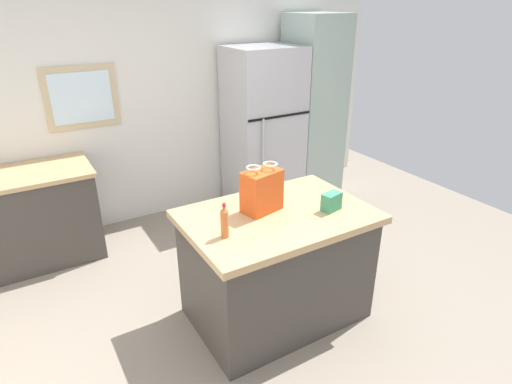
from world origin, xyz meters
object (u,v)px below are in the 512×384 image
Objects in this scene: tall_cabinet at (313,108)px; kitchen_island at (276,265)px; small_box at (331,202)px; shopping_bag at (262,191)px; bottle at (225,222)px; refrigerator at (263,129)px.

kitchen_island is at bearing -133.40° from tall_cabinet.
small_box is (0.36, -0.15, 0.51)m from kitchen_island.
shopping_bag is 0.45m from bottle.
small_box is (-0.64, -1.97, 0.04)m from refrigerator.
tall_cabinet is at bearing 55.42° from small_box.
shopping_bag is (-1.79, -1.72, -0.03)m from tall_cabinet.
refrigerator is 0.85× the size of tall_cabinet.
refrigerator is 2.42m from bottle.
shopping_bag is at bearing 126.05° from kitchen_island.
kitchen_island is 5.59× the size of bottle.
refrigerator is at bearing 57.88° from shopping_bag.
bottle is (-0.47, -0.10, 0.55)m from kitchen_island.
tall_cabinet reaches higher than refrigerator.
bottle reaches higher than kitchen_island.
refrigerator is at bearing 71.88° from small_box.
bottle reaches higher than small_box.
refrigerator is 0.73m from tall_cabinet.
small_box is at bearing -29.99° from shopping_bag.
kitchen_island is at bearing -53.95° from shopping_bag.
tall_cabinet is 2.48m from shopping_bag.
kitchen_island is at bearing 11.79° from bottle.
shopping_bag is 0.51m from small_box.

